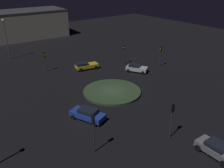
{
  "coord_description": "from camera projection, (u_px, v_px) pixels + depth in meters",
  "views": [
    {
      "loc": [
        -20.73,
        -26.81,
        16.84
      ],
      "look_at": [
        0.0,
        0.0,
        1.42
      ],
      "focal_mm": 39.25,
      "sensor_mm": 36.0,
      "label": 1
    }
  ],
  "objects": [
    {
      "name": "ground_plane",
      "position": [
        112.0,
        92.0,
        37.82
      ],
      "size": [
        114.85,
        114.85,
        0.0
      ],
      "primitive_type": "plane",
      "color": "black"
    },
    {
      "name": "roundabout_island",
      "position": [
        112.0,
        91.0,
        37.75
      ],
      "size": [
        8.9,
        8.9,
        0.32
      ],
      "primitive_type": "cylinder",
      "color": "#2D4228",
      "rests_on": "ground_plane"
    },
    {
      "name": "car_silver",
      "position": [
        136.0,
        68.0,
        45.4
      ],
      "size": [
        3.37,
        4.2,
        1.44
      ],
      "rotation": [
        0.0,
        0.0,
        -1.06
      ],
      "color": "silver",
      "rests_on": "ground_plane"
    },
    {
      "name": "car_blue",
      "position": [
        88.0,
        114.0,
        30.55
      ],
      "size": [
        3.36,
        4.83,
        1.5
      ],
      "rotation": [
        0.0,
        0.0,
        1.96
      ],
      "color": "#1E38A5",
      "rests_on": "ground_plane"
    },
    {
      "name": "car_grey",
      "position": [
        216.0,
        149.0,
        24.5
      ],
      "size": [
        2.16,
        4.06,
        1.46
      ],
      "rotation": [
        0.0,
        0.0,
        1.54
      ],
      "color": "slate",
      "rests_on": "ground_plane"
    },
    {
      "name": "car_yellow",
      "position": [
        86.0,
        66.0,
        46.58
      ],
      "size": [
        4.5,
        2.61,
        1.39
      ],
      "rotation": [
        0.0,
        0.0,
        -0.19
      ],
      "color": "gold",
      "rests_on": "ground_plane"
    },
    {
      "name": "traffic_light_south",
      "position": [
        172.0,
        114.0,
        26.26
      ],
      "size": [
        0.33,
        0.37,
        4.25
      ],
      "rotation": [
        0.0,
        0.0,
        1.43
      ],
      "color": "#2D2D2D",
      "rests_on": "ground_plane"
    },
    {
      "name": "traffic_light_northeast",
      "position": [
        124.0,
        51.0,
        48.27
      ],
      "size": [
        0.39,
        0.38,
        3.98
      ],
      "rotation": [
        0.0,
        0.0,
        -2.41
      ],
      "color": "#2D2D2D",
      "rests_on": "ground_plane"
    },
    {
      "name": "traffic_light_north",
      "position": [
        45.0,
        58.0,
        44.73
      ],
      "size": [
        0.35,
        0.39,
        3.73
      ],
      "rotation": [
        0.0,
        0.0,
        -1.28
      ],
      "color": "#2D2D2D",
      "rests_on": "ground_plane"
    },
    {
      "name": "traffic_light_east",
      "position": [
        160.0,
        53.0,
        47.09
      ],
      "size": [
        0.38,
        0.34,
        4.01
      ],
      "rotation": [
        0.0,
        0.0,
        -2.91
      ],
      "color": "#2D2D2D",
      "rests_on": "ground_plane"
    },
    {
      "name": "traffic_light_southwest",
      "position": [
        93.0,
        126.0,
        23.98
      ],
      "size": [
        0.39,
        0.39,
        4.43
      ],
      "rotation": [
        0.0,
        0.0,
        0.78
      ],
      "color": "#2D2D2D",
      "rests_on": "ground_plane"
    },
    {
      "name": "streetlamp_north",
      "position": [
        5.0,
        34.0,
        50.24
      ],
      "size": [
        0.52,
        0.52,
        8.42
      ],
      "color": "#4C4C51",
      "rests_on": "ground_plane"
    },
    {
      "name": "store_building",
      "position": [
        5.0,
        26.0,
        65.85
      ],
      "size": [
        33.04,
        12.4,
        7.5
      ],
      "rotation": [
        0.0,
        0.0,
        3.08
      ],
      "color": "#ADA893",
      "rests_on": "ground_plane"
    }
  ]
}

